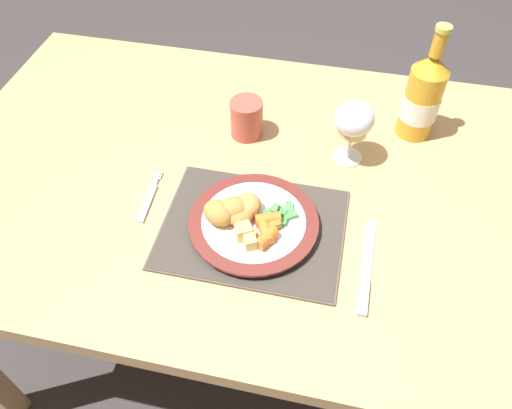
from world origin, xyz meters
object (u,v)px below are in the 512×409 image
at_px(dining_table, 263,204).
at_px(bottle, 423,97).
at_px(fork, 149,199).
at_px(wine_glass, 354,121).
at_px(table_knife, 366,273).
at_px(drinking_cup, 247,118).
at_px(dinner_plate, 254,223).

distance_m(dining_table, bottle, 0.42).
height_order(dining_table, fork, fork).
distance_m(dining_table, wine_glass, 0.27).
xyz_separation_m(table_knife, drinking_cup, (-0.29, 0.33, 0.04)).
distance_m(wine_glass, bottle, 0.18).
relative_size(bottle, drinking_cup, 3.00).
height_order(dinner_plate, fork, dinner_plate).
height_order(dining_table, bottle, bottle).
height_order(fork, table_knife, table_knife).
relative_size(dinner_plate, fork, 1.78).
relative_size(dining_table, drinking_cup, 16.13).
xyz_separation_m(dining_table, dinner_plate, (0.01, -0.14, 0.10)).
relative_size(dinner_plate, drinking_cup, 2.83).
height_order(fork, drinking_cup, drinking_cup).
xyz_separation_m(bottle, drinking_cup, (-0.37, -0.09, -0.05)).
distance_m(dinner_plate, fork, 0.22).
height_order(wine_glass, bottle, bottle).
distance_m(fork, wine_glass, 0.45).
height_order(dining_table, dinner_plate, dinner_plate).
xyz_separation_m(dinner_plate, wine_glass, (0.16, 0.24, 0.08)).
height_order(wine_glass, drinking_cup, wine_glass).
height_order(dining_table, drinking_cup, drinking_cup).
bearing_deg(dining_table, bottle, 35.39).
height_order(dinner_plate, drinking_cup, drinking_cup).
xyz_separation_m(wine_glass, drinking_cup, (-0.23, 0.03, -0.06)).
xyz_separation_m(table_knife, bottle, (0.08, 0.41, 0.09)).
bearing_deg(dinner_plate, dining_table, 93.83).
height_order(table_knife, wine_glass, wine_glass).
relative_size(dinner_plate, table_knife, 1.16).
xyz_separation_m(dinner_plate, bottle, (0.29, 0.35, 0.08)).
bearing_deg(fork, dinner_plate, -6.55).
xyz_separation_m(dining_table, table_knife, (0.23, -0.20, 0.09)).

